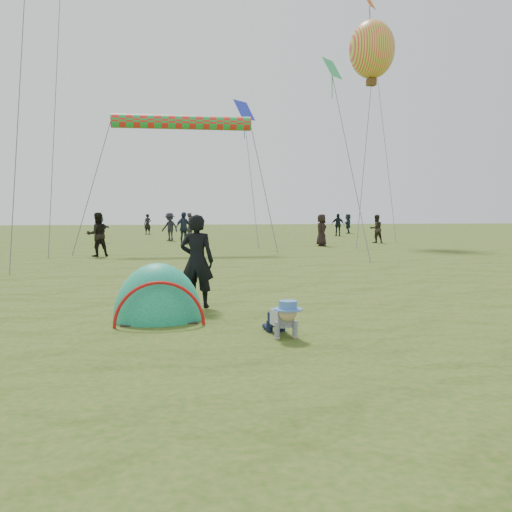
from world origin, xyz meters
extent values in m
plane|color=#2A4C10|center=(0.00, 0.00, 0.00)|extent=(140.00, 140.00, 0.00)
ellipsoid|color=#0C7464|center=(-1.53, 1.46, 0.00)|extent=(1.57, 1.32, 1.95)
imported|color=black|center=(-0.79, 2.65, 0.90)|extent=(0.75, 0.60, 1.79)
imported|color=black|center=(-2.65, 37.54, 0.81)|extent=(0.70, 0.61, 1.62)
imported|color=black|center=(10.77, 23.21, 0.82)|extent=(0.87, 0.72, 1.64)
imported|color=#1E2831|center=(13.56, 36.71, 0.81)|extent=(1.03, 1.56, 1.61)
imported|color=#27252E|center=(0.34, 29.55, 0.87)|extent=(0.53, 0.70, 1.73)
imported|color=black|center=(-4.07, 15.57, 0.90)|extent=(1.05, 0.94, 1.79)
imported|color=#242F44|center=(-0.30, 23.92, 0.90)|extent=(1.11, 0.97, 1.80)
imported|color=black|center=(-1.02, 27.53, 0.87)|extent=(1.29, 1.17, 1.74)
imported|color=black|center=(6.82, 20.84, 0.84)|extent=(0.59, 0.86, 1.69)
imported|color=#232C36|center=(-5.01, 25.25, 0.85)|extent=(0.99, 1.64, 1.69)
imported|color=black|center=(11.33, 32.39, 0.83)|extent=(1.06, 0.72, 1.66)
cylinder|color=red|center=(-0.52, 18.16, 5.87)|extent=(6.29, 0.64, 0.64)
plane|color=#DD5915|center=(11.91, 27.96, 15.31)|extent=(1.09, 1.09, 0.89)
plane|color=#37B764|center=(5.94, 16.23, 8.05)|extent=(1.08, 1.08, 0.88)
plane|color=#2633DA|center=(3.27, 24.72, 7.64)|extent=(1.38, 1.38, 1.12)
camera|label=1|loc=(-1.42, -8.28, 1.85)|focal=40.00mm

